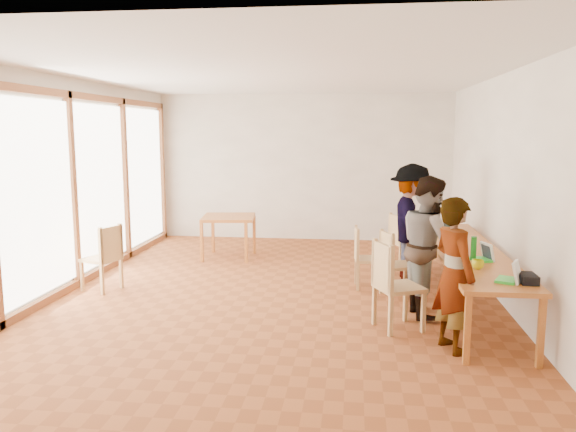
# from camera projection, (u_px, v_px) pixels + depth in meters

# --- Properties ---
(ground) EXTENTS (8.00, 8.00, 0.00)m
(ground) POSITION_uv_depth(u_px,v_px,m) (277.00, 293.00, 7.87)
(ground) COLOR #9B4F25
(ground) RESTS_ON ground
(wall_back) EXTENTS (6.00, 0.10, 3.00)m
(wall_back) POSITION_uv_depth(u_px,v_px,m) (304.00, 167.00, 11.57)
(wall_back) COLOR white
(wall_back) RESTS_ON ground
(wall_front) EXTENTS (6.00, 0.10, 3.00)m
(wall_front) POSITION_uv_depth(u_px,v_px,m) (193.00, 245.00, 3.72)
(wall_front) COLOR white
(wall_front) RESTS_ON ground
(wall_right) EXTENTS (0.10, 8.00, 3.00)m
(wall_right) POSITION_uv_depth(u_px,v_px,m) (505.00, 189.00, 7.29)
(wall_right) COLOR white
(wall_right) RESTS_ON ground
(window_wall) EXTENTS (0.10, 8.00, 3.00)m
(window_wall) POSITION_uv_depth(u_px,v_px,m) (71.00, 184.00, 8.00)
(window_wall) COLOR white
(window_wall) RESTS_ON ground
(ceiling) EXTENTS (6.00, 8.00, 0.04)m
(ceiling) POSITION_uv_depth(u_px,v_px,m) (276.00, 72.00, 7.42)
(ceiling) COLOR white
(ceiling) RESTS_ON wall_back
(communal_table) EXTENTS (0.80, 4.00, 0.75)m
(communal_table) POSITION_uv_depth(u_px,v_px,m) (466.00, 252.00, 7.21)
(communal_table) COLOR #BB7229
(communal_table) RESTS_ON ground
(side_table) EXTENTS (0.90, 0.90, 0.75)m
(side_table) POSITION_uv_depth(u_px,v_px,m) (229.00, 221.00, 9.96)
(side_table) COLOR #BB7229
(side_table) RESTS_ON ground
(chair_near) EXTENTS (0.63, 0.63, 0.54)m
(chair_near) POSITION_uv_depth(u_px,v_px,m) (391.00, 276.00, 6.32)
(chair_near) COLOR tan
(chair_near) RESTS_ON ground
(chair_mid) EXTENTS (0.54, 0.54, 0.48)m
(chair_mid) POSITION_uv_depth(u_px,v_px,m) (393.00, 257.00, 7.59)
(chair_mid) COLOR tan
(chair_mid) RESTS_ON ground
(chair_far) EXTENTS (0.44, 0.44, 0.47)m
(chair_far) POSITION_uv_depth(u_px,v_px,m) (363.00, 251.00, 8.04)
(chair_far) COLOR tan
(chair_far) RESTS_ON ground
(chair_empty) EXTENTS (0.55, 0.55, 0.48)m
(chair_empty) POSITION_uv_depth(u_px,v_px,m) (400.00, 235.00, 9.18)
(chair_empty) COLOR tan
(chair_empty) RESTS_ON ground
(chair_spare) EXTENTS (0.56, 0.56, 0.50)m
(chair_spare) POSITION_uv_depth(u_px,v_px,m) (106.00, 251.00, 7.89)
(chair_spare) COLOR tan
(chair_spare) RESTS_ON ground
(person_near) EXTENTS (0.59, 0.69, 1.60)m
(person_near) POSITION_uv_depth(u_px,v_px,m) (454.00, 275.00, 5.71)
(person_near) COLOR gray
(person_near) RESTS_ON ground
(person_mid) EXTENTS (0.78, 0.93, 1.72)m
(person_mid) POSITION_uv_depth(u_px,v_px,m) (429.00, 246.00, 6.84)
(person_mid) COLOR gray
(person_mid) RESTS_ON ground
(person_far) EXTENTS (0.68, 1.15, 1.76)m
(person_far) POSITION_uv_depth(u_px,v_px,m) (411.00, 222.00, 8.47)
(person_far) COLOR gray
(person_far) RESTS_ON ground
(laptop_near) EXTENTS (0.31, 0.32, 0.22)m
(laptop_near) POSITION_uv_depth(u_px,v_px,m) (512.00, 276.00, 5.60)
(laptop_near) COLOR #34DA3B
(laptop_near) RESTS_ON communal_table
(laptop_mid) EXTENTS (0.28, 0.30, 0.21)m
(laptop_mid) POSITION_uv_depth(u_px,v_px,m) (484.00, 256.00, 6.53)
(laptop_mid) COLOR #34DA3B
(laptop_mid) RESTS_ON communal_table
(laptop_far) EXTENTS (0.31, 0.32, 0.22)m
(laptop_far) POSITION_uv_depth(u_px,v_px,m) (444.00, 226.00, 8.50)
(laptop_far) COLOR #34DA3B
(laptop_far) RESTS_ON communal_table
(yellow_mug) EXTENTS (0.17, 0.17, 0.10)m
(yellow_mug) POSITION_uv_depth(u_px,v_px,m) (478.00, 264.00, 6.13)
(yellow_mug) COLOR yellow
(yellow_mug) RESTS_ON communal_table
(green_bottle) EXTENTS (0.07, 0.07, 0.28)m
(green_bottle) POSITION_uv_depth(u_px,v_px,m) (474.00, 248.00, 6.55)
(green_bottle) COLOR #17781E
(green_bottle) RESTS_ON communal_table
(clear_glass) EXTENTS (0.07, 0.07, 0.09)m
(clear_glass) POSITION_uv_depth(u_px,v_px,m) (428.00, 227.00, 8.55)
(clear_glass) COLOR silver
(clear_glass) RESTS_ON communal_table
(condiment_cup) EXTENTS (0.08, 0.08, 0.06)m
(condiment_cup) POSITION_uv_depth(u_px,v_px,m) (457.00, 270.00, 5.98)
(condiment_cup) COLOR white
(condiment_cup) RESTS_ON communal_table
(pink_phone) EXTENTS (0.05, 0.10, 0.01)m
(pink_phone) POSITION_uv_depth(u_px,v_px,m) (518.00, 273.00, 5.92)
(pink_phone) COLOR #E1377F
(pink_phone) RESTS_ON communal_table
(black_pouch) EXTENTS (0.16, 0.26, 0.09)m
(black_pouch) POSITION_uv_depth(u_px,v_px,m) (528.00, 278.00, 5.58)
(black_pouch) COLOR black
(black_pouch) RESTS_ON communal_table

